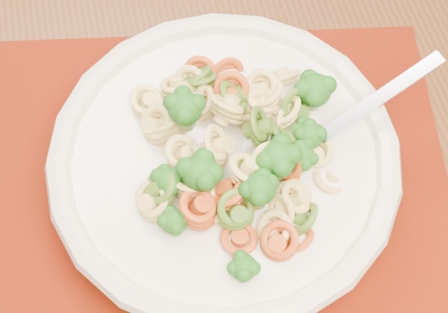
{
  "coord_description": "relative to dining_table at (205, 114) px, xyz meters",
  "views": [
    {
      "loc": [
        -0.07,
        -0.19,
        1.24
      ],
      "look_at": [
        -0.05,
        0.04,
        0.81
      ],
      "focal_mm": 50.0,
      "sensor_mm": 36.0,
      "label": 1
    }
  ],
  "objects": [
    {
      "name": "dining_table",
      "position": [
        0.0,
        0.0,
        0.0
      ],
      "size": [
        1.54,
        1.11,
        0.76
      ],
      "rotation": [
        0.0,
        0.0,
        0.15
      ],
      "color": "#572B18",
      "rests_on": "ground"
    },
    {
      "name": "placemat",
      "position": [
        -0.01,
        -0.13,
        0.1
      ],
      "size": [
        0.42,
        0.33,
        0.0
      ],
      "primitive_type": "cube",
      "rotation": [
        0.0,
        0.0,
        -0.03
      ],
      "color": "#601404",
      "rests_on": "dining_table"
    },
    {
      "name": "pasta_bowl",
      "position": [
        0.01,
        -0.13,
        0.14
      ],
      "size": [
        0.28,
        0.28,
        0.05
      ],
      "color": "silver",
      "rests_on": "placemat"
    },
    {
      "name": "pasta_broccoli_heap",
      "position": [
        0.01,
        -0.13,
        0.15
      ],
      "size": [
        0.24,
        0.24,
        0.06
      ],
      "primitive_type": null,
      "color": "tan",
      "rests_on": "pasta_bowl"
    },
    {
      "name": "fork",
      "position": [
        0.06,
        -0.14,
        0.15
      ],
      "size": [
        0.18,
        0.1,
        0.08
      ],
      "primitive_type": null,
      "rotation": [
        0.0,
        -0.35,
        0.43
      ],
      "color": "silver",
      "rests_on": "pasta_bowl"
    }
  ]
}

